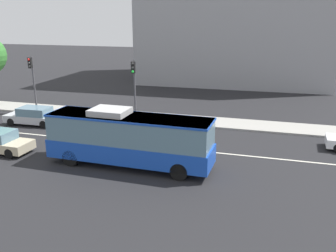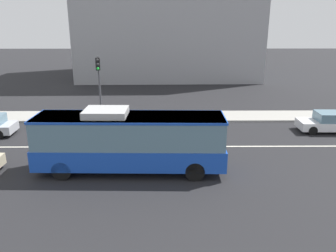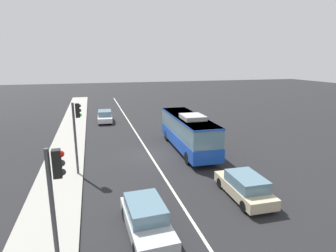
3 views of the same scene
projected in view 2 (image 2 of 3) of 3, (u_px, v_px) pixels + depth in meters
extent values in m
plane|color=black|center=(130.00, 147.00, 21.64)|extent=(160.00, 160.00, 0.00)
cube|color=#9E9B93|center=(138.00, 116.00, 28.29)|extent=(80.00, 3.08, 0.14)
cube|color=silver|center=(130.00, 147.00, 21.64)|extent=(76.00, 0.16, 0.01)
cube|color=#1947B7|center=(130.00, 154.00, 17.91)|extent=(10.05, 2.72, 1.10)
cube|color=slate|center=(130.00, 130.00, 17.51)|extent=(9.85, 2.64, 1.58)
cube|color=#1947B7|center=(129.00, 117.00, 17.29)|extent=(9.95, 2.70, 0.12)
cube|color=#B2B2B2|center=(106.00, 113.00, 17.23)|extent=(2.24, 1.85, 0.36)
cylinder|color=black|center=(192.00, 155.00, 19.06)|extent=(1.01, 0.32, 1.00)
cylinder|color=black|center=(195.00, 171.00, 16.96)|extent=(1.01, 0.32, 1.00)
cylinder|color=black|center=(74.00, 154.00, 19.15)|extent=(1.01, 0.32, 1.00)
cylinder|color=black|center=(62.00, 171.00, 17.05)|extent=(1.01, 0.32, 1.00)
cylinder|color=black|center=(9.00, 127.00, 24.58)|extent=(0.65, 0.25, 0.64)
cube|color=white|center=(330.00, 125.00, 24.49)|extent=(4.57, 1.97, 0.60)
cube|color=slate|center=(334.00, 117.00, 24.30)|extent=(2.58, 1.75, 0.64)
cylinder|color=black|center=(313.00, 131.00, 23.83)|extent=(0.65, 0.24, 0.64)
cylinder|color=black|center=(305.00, 124.00, 25.36)|extent=(0.65, 0.24, 0.64)
cylinder|color=#47474C|center=(100.00, 90.00, 26.36)|extent=(0.16, 0.16, 5.20)
cube|color=black|center=(98.00, 64.00, 25.48)|extent=(0.34, 0.30, 0.96)
sphere|color=#2D2D2D|center=(97.00, 60.00, 25.24)|extent=(0.22, 0.22, 0.22)
sphere|color=#2D2D2D|center=(98.00, 64.00, 25.33)|extent=(0.22, 0.22, 0.22)
sphere|color=#1ED838|center=(98.00, 69.00, 25.43)|extent=(0.22, 0.22, 0.22)
cube|color=#939399|center=(168.00, 3.00, 47.66)|extent=(24.65, 17.33, 20.40)
cube|color=slate|center=(248.00, 60.00, 50.43)|extent=(0.39, 15.16, 1.50)
cube|color=slate|center=(250.00, 37.00, 49.40)|extent=(0.39, 15.16, 1.50)
cube|color=slate|center=(252.00, 13.00, 48.38)|extent=(0.39, 15.16, 1.50)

